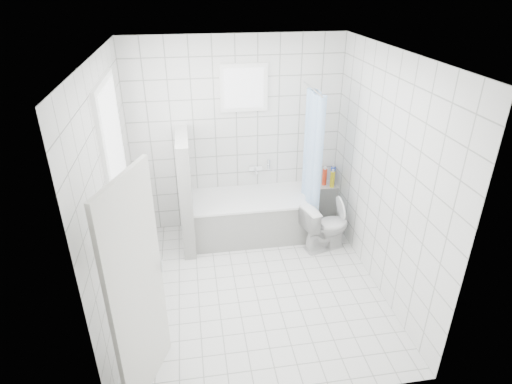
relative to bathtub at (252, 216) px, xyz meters
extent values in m
plane|color=white|center=(-0.14, -1.12, -0.29)|extent=(3.00, 3.00, 0.00)
plane|color=white|center=(-0.14, -1.12, 2.31)|extent=(3.00, 3.00, 0.00)
cube|color=white|center=(-0.14, 0.38, 1.01)|extent=(2.80, 0.02, 2.60)
cube|color=white|center=(-0.14, -2.62, 1.01)|extent=(2.80, 0.02, 2.60)
cube|color=white|center=(-1.54, -1.12, 1.01)|extent=(0.02, 3.00, 2.60)
cube|color=white|center=(1.26, -1.12, 1.01)|extent=(0.02, 3.00, 2.60)
cube|color=white|center=(-1.50, -0.82, 1.31)|extent=(0.01, 0.90, 1.40)
cube|color=white|center=(-0.04, 0.33, 1.66)|extent=(0.50, 0.01, 0.50)
cube|color=white|center=(-1.45, -0.82, 0.57)|extent=(0.18, 1.02, 0.08)
cube|color=silver|center=(-1.25, -2.23, 0.71)|extent=(0.33, 0.76, 2.00)
cube|color=white|center=(0.00, 0.00, -0.02)|extent=(1.57, 0.75, 0.55)
cube|color=white|center=(0.00, 0.00, 0.27)|extent=(1.59, 0.77, 0.03)
cube|color=white|center=(-0.86, -0.05, 0.46)|extent=(0.15, 0.85, 1.50)
cube|color=white|center=(1.13, 0.25, -0.02)|extent=(0.40, 0.24, 0.55)
imported|color=white|center=(0.89, -0.47, 0.03)|extent=(0.70, 0.50, 0.64)
cylinder|color=silver|center=(0.73, -0.02, 1.71)|extent=(0.02, 0.80, 0.02)
cube|color=silver|center=(0.10, 0.33, 0.56)|extent=(0.18, 0.06, 0.06)
imported|color=#C261C3|center=(-1.44, -0.51, 0.72)|extent=(0.14, 0.14, 0.21)
imported|color=white|center=(-1.44, -0.85, 0.70)|extent=(0.20, 0.20, 0.18)
imported|color=#2CB8C6|center=(-1.44, -1.04, 0.71)|extent=(0.12, 0.12, 0.19)
imported|color=silver|center=(-1.44, -0.73, 0.75)|extent=(0.15, 0.15, 0.27)
cylinder|color=yellow|center=(1.16, 0.18, 0.38)|extent=(0.06, 0.06, 0.23)
cylinder|color=blue|center=(1.20, 0.28, 0.39)|extent=(0.06, 0.06, 0.26)
cylinder|color=#F13A1C|center=(1.08, 0.27, 0.38)|extent=(0.06, 0.06, 0.24)
camera|label=1|loc=(-0.75, -4.98, 2.93)|focal=30.00mm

